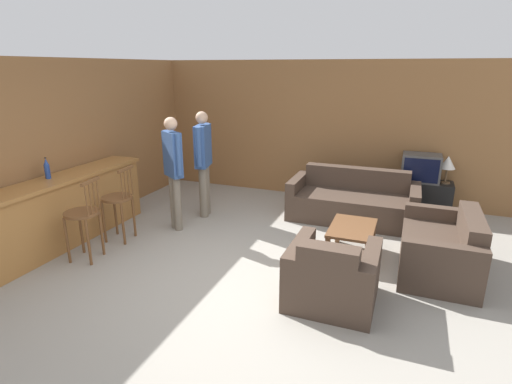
{
  "coord_description": "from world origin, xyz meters",
  "views": [
    {
      "loc": [
        1.73,
        -3.89,
        2.47
      ],
      "look_at": [
        -0.13,
        0.91,
        0.85
      ],
      "focal_mm": 28.0,
      "sensor_mm": 36.0,
      "label": 1
    }
  ],
  "objects_px": {
    "bar_chair_near": "(83,218)",
    "bar_chair_mid": "(118,202)",
    "loveseat_right": "(442,250)",
    "tv_unit": "(417,196)",
    "coffee_table": "(352,231)",
    "bottle": "(47,169)",
    "armchair_near": "(332,277)",
    "tv": "(421,168)",
    "table_lamp": "(448,163)",
    "person_by_window": "(203,158)",
    "person_by_counter": "(173,167)",
    "couch_far": "(353,202)"
  },
  "relations": [
    {
      "from": "loveseat_right",
      "to": "armchair_near",
      "type": "bearing_deg",
      "value": -133.88
    },
    {
      "from": "tv_unit",
      "to": "coffee_table",
      "type": "bearing_deg",
      "value": -110.54
    },
    {
      "from": "loveseat_right",
      "to": "table_lamp",
      "type": "bearing_deg",
      "value": 86.89
    },
    {
      "from": "loveseat_right",
      "to": "tv_unit",
      "type": "relative_size",
      "value": 1.31
    },
    {
      "from": "loveseat_right",
      "to": "tv_unit",
      "type": "xyz_separation_m",
      "value": [
        -0.29,
        2.21,
        -0.01
      ]
    },
    {
      "from": "bar_chair_mid",
      "to": "couch_far",
      "type": "bearing_deg",
      "value": 34.28
    },
    {
      "from": "bar_chair_near",
      "to": "table_lamp",
      "type": "bearing_deg",
      "value": 38.28
    },
    {
      "from": "bar_chair_near",
      "to": "bar_chair_mid",
      "type": "bearing_deg",
      "value": 89.99
    },
    {
      "from": "person_by_window",
      "to": "loveseat_right",
      "type": "bearing_deg",
      "value": -10.87
    },
    {
      "from": "coffee_table",
      "to": "couch_far",
      "type": "bearing_deg",
      "value": 97.79
    },
    {
      "from": "armchair_near",
      "to": "person_by_counter",
      "type": "distance_m",
      "value": 3.03
    },
    {
      "from": "coffee_table",
      "to": "loveseat_right",
      "type": "bearing_deg",
      "value": -1.18
    },
    {
      "from": "bar_chair_mid",
      "to": "armchair_near",
      "type": "height_order",
      "value": "bar_chair_mid"
    },
    {
      "from": "tv_unit",
      "to": "person_by_window",
      "type": "relative_size",
      "value": 0.62
    },
    {
      "from": "bar_chair_near",
      "to": "coffee_table",
      "type": "distance_m",
      "value": 3.56
    },
    {
      "from": "bar_chair_near",
      "to": "couch_far",
      "type": "bearing_deg",
      "value": 42.08
    },
    {
      "from": "bottle",
      "to": "couch_far",
      "type": "bearing_deg",
      "value": 33.88
    },
    {
      "from": "bar_chair_mid",
      "to": "tv",
      "type": "distance_m",
      "value": 5.01
    },
    {
      "from": "bar_chair_near",
      "to": "table_lamp",
      "type": "height_order",
      "value": "bar_chair_near"
    },
    {
      "from": "loveseat_right",
      "to": "bottle",
      "type": "height_order",
      "value": "bottle"
    },
    {
      "from": "bar_chair_mid",
      "to": "tv_unit",
      "type": "distance_m",
      "value": 5.01
    },
    {
      "from": "coffee_table",
      "to": "tv",
      "type": "height_order",
      "value": "tv"
    },
    {
      "from": "armchair_near",
      "to": "bottle",
      "type": "height_order",
      "value": "bottle"
    },
    {
      "from": "armchair_near",
      "to": "bar_chair_mid",
      "type": "bearing_deg",
      "value": 170.75
    },
    {
      "from": "coffee_table",
      "to": "table_lamp",
      "type": "bearing_deg",
      "value": 60.69
    },
    {
      "from": "coffee_table",
      "to": "table_lamp",
      "type": "height_order",
      "value": "table_lamp"
    },
    {
      "from": "table_lamp",
      "to": "armchair_near",
      "type": "bearing_deg",
      "value": -110.36
    },
    {
      "from": "tv",
      "to": "person_by_window",
      "type": "height_order",
      "value": "person_by_window"
    },
    {
      "from": "person_by_counter",
      "to": "loveseat_right",
      "type": "bearing_deg",
      "value": 0.01
    },
    {
      "from": "tv_unit",
      "to": "tv",
      "type": "height_order",
      "value": "tv"
    },
    {
      "from": "bar_chair_near",
      "to": "couch_far",
      "type": "xyz_separation_m",
      "value": [
        3.08,
        2.78,
        -0.29
      ]
    },
    {
      "from": "loveseat_right",
      "to": "coffee_table",
      "type": "height_order",
      "value": "loveseat_right"
    },
    {
      "from": "bottle",
      "to": "person_by_counter",
      "type": "bearing_deg",
      "value": 41.1
    },
    {
      "from": "armchair_near",
      "to": "loveseat_right",
      "type": "bearing_deg",
      "value": 46.12
    },
    {
      "from": "bottle",
      "to": "table_lamp",
      "type": "xyz_separation_m",
      "value": [
        5.26,
        3.35,
        -0.21
      ]
    },
    {
      "from": "tv_unit",
      "to": "person_by_window",
      "type": "distance_m",
      "value": 3.8
    },
    {
      "from": "couch_far",
      "to": "tv_unit",
      "type": "bearing_deg",
      "value": 37.27
    },
    {
      "from": "person_by_window",
      "to": "armchair_near",
      "type": "bearing_deg",
      "value": -36.51
    },
    {
      "from": "bar_chair_near",
      "to": "person_by_window",
      "type": "bearing_deg",
      "value": 71.75
    },
    {
      "from": "couch_far",
      "to": "coffee_table",
      "type": "height_order",
      "value": "couch_far"
    },
    {
      "from": "person_by_window",
      "to": "person_by_counter",
      "type": "height_order",
      "value": "person_by_window"
    },
    {
      "from": "loveseat_right",
      "to": "person_by_counter",
      "type": "height_order",
      "value": "person_by_counter"
    },
    {
      "from": "person_by_window",
      "to": "bar_chair_mid",
      "type": "bearing_deg",
      "value": -116.28
    },
    {
      "from": "tv",
      "to": "table_lamp",
      "type": "distance_m",
      "value": 0.42
    },
    {
      "from": "loveseat_right",
      "to": "bottle",
      "type": "bearing_deg",
      "value": -167.58
    },
    {
      "from": "tv",
      "to": "table_lamp",
      "type": "bearing_deg",
      "value": 0.42
    },
    {
      "from": "bar_chair_mid",
      "to": "table_lamp",
      "type": "distance_m",
      "value": 5.35
    },
    {
      "from": "bar_chair_mid",
      "to": "bottle",
      "type": "relative_size",
      "value": 3.71
    },
    {
      "from": "loveseat_right",
      "to": "tv",
      "type": "bearing_deg",
      "value": 97.44
    },
    {
      "from": "bar_chair_near",
      "to": "table_lamp",
      "type": "relative_size",
      "value": 2.33
    }
  ]
}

